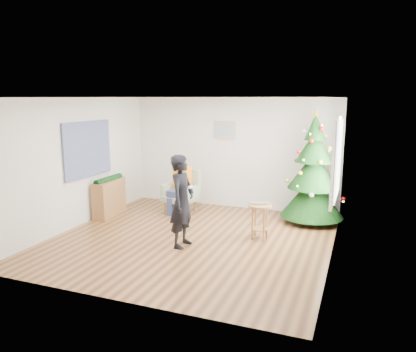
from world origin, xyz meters
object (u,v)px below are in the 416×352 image
at_px(console, 109,198).
at_px(standing_man, 182,201).
at_px(christmas_tree, 313,172).
at_px(armchair, 182,197).
at_px(stool, 260,221).

bearing_deg(console, standing_man, -31.88).
xyz_separation_m(standing_man, console, (-2.32, 1.16, -0.42)).
bearing_deg(christmas_tree, armchair, -173.66).
xyz_separation_m(christmas_tree, standing_man, (-1.96, -2.29, -0.25)).
distance_m(armchair, standing_man, 2.22).
height_order(christmas_tree, standing_man, christmas_tree).
distance_m(stool, standing_man, 1.54).
xyz_separation_m(christmas_tree, armchair, (-2.87, -0.32, -0.71)).
bearing_deg(armchair, stool, -13.85).
xyz_separation_m(christmas_tree, stool, (-0.77, -1.44, -0.73)).
distance_m(christmas_tree, stool, 1.79).
bearing_deg(christmas_tree, standing_man, -130.62).
bearing_deg(standing_man, armchair, 26.45).
bearing_deg(standing_man, console, 64.99).
bearing_deg(stool, christmas_tree, 61.80).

